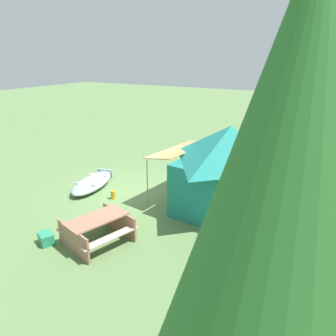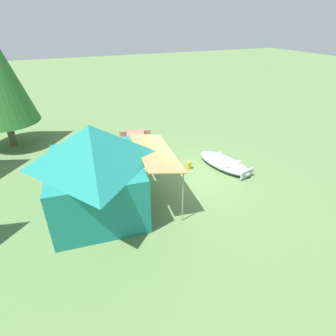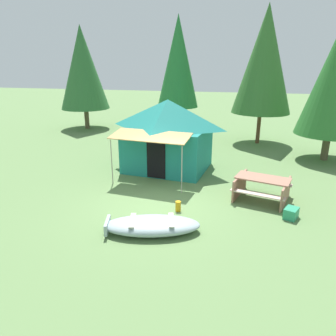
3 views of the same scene
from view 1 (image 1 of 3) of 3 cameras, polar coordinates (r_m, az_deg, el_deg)
name	(u,v)px [view 1 (image 1 of 3)]	position (r m, az deg, el deg)	size (l,w,h in m)	color
ground_plane	(134,193)	(12.66, -6.04, -4.35)	(80.00, 80.00, 0.00)	#5D7E49
beached_rowboat	(92,183)	(13.37, -13.18, -2.50)	(2.78, 1.68, 0.40)	#99ADB2
canvas_cabin_tent	(228,168)	(10.90, 10.55, 0.04)	(3.80, 4.25, 2.93)	#1D7E76
picnic_table	(97,227)	(9.47, -12.33, -10.10)	(2.06, 1.93, 0.77)	#9D6C57
cooler_box	(46,238)	(9.96, -20.64, -11.51)	(0.47, 0.34, 0.32)	#2A9166
fuel_can	(113,195)	(12.20, -9.62, -4.65)	(0.17, 0.17, 0.32)	orange
pine_tree_side	(292,210)	(3.25, 20.91, -6.87)	(3.00, 3.00, 6.17)	brown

